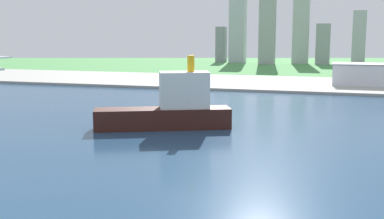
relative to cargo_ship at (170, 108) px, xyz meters
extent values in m
plane|color=#498F49|center=(40.68, 56.99, -11.44)|extent=(2400.00, 2400.00, 0.00)
cube|color=navy|center=(40.68, -3.01, -11.36)|extent=(840.00, 360.00, 0.15)
cube|color=#A4A29A|center=(40.68, 246.99, -10.19)|extent=(840.00, 140.00, 2.50)
cube|color=#381914|center=(-3.92, -1.72, -5.64)|extent=(75.13, 45.15, 11.30)
cube|color=silver|center=(7.10, 3.11, 10.04)|extent=(30.23, 23.51, 20.05)
cylinder|color=yellow|center=(10.52, 4.61, 24.58)|extent=(3.96, 3.96, 9.04)
cube|color=silver|center=(114.06, 244.92, 0.73)|extent=(65.96, 33.14, 19.34)
cube|color=gray|center=(114.06, 244.92, 11.01)|extent=(67.28, 33.80, 1.20)
cube|color=gray|center=(-114.91, 596.48, 18.83)|extent=(14.36, 27.94, 60.54)
cube|color=#AFAFBC|center=(-83.26, 582.97, 51.45)|extent=(26.64, 22.19, 125.77)
cube|color=#9C9C9D|center=(-28.60, 550.92, 51.99)|extent=(25.45, 16.77, 126.86)
cube|color=#ACB0B0|center=(21.14, 585.51, 49.04)|extent=(26.18, 14.46, 120.95)
cube|color=#929699|center=(57.46, 579.69, 21.08)|extent=(21.92, 26.47, 65.04)
cube|color=#AAA7B2|center=(111.93, 587.69, 31.25)|extent=(20.61, 22.09, 85.36)
camera|label=1|loc=(90.86, -258.43, 42.42)|focal=46.87mm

